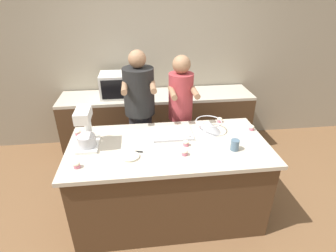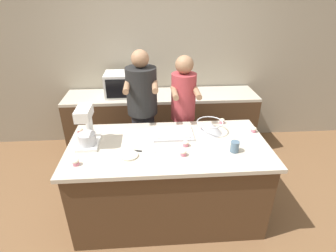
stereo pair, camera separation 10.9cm
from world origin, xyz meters
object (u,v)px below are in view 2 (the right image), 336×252
at_px(person_left, 143,117).
at_px(mixing_bowl, 210,127).
at_px(knife, 144,151).
at_px(cupcake_2, 254,130).
at_px(cupcake_4, 186,143).
at_px(baking_tray, 173,133).
at_px(cupcake_1, 80,131).
at_px(cupcake_5, 76,162).
at_px(stand_mixer, 87,129).
at_px(cupcake_3, 183,153).
at_px(small_plate, 129,156).
at_px(microwave_oven, 121,84).
at_px(cupcake_0, 222,121).
at_px(person_right, 183,117).
at_px(drinking_glass, 235,147).

relative_size(person_left, mixing_bowl, 6.01).
distance_m(knife, cupcake_2, 1.21).
height_order(mixing_bowl, cupcake_4, mixing_bowl).
bearing_deg(baking_tray, cupcake_1, 173.67).
xyz_separation_m(cupcake_2, cupcake_5, (-1.76, -0.47, 0.00)).
xyz_separation_m(person_left, cupcake_1, (-0.66, -0.39, 0.05)).
bearing_deg(mixing_bowl, stand_mixer, -172.60).
relative_size(stand_mixer, cupcake_1, 6.81).
bearing_deg(cupcake_5, cupcake_3, 4.90).
relative_size(baking_tray, cupcake_1, 7.11).
relative_size(small_plate, cupcake_1, 2.83).
relative_size(microwave_oven, cupcake_2, 7.69).
bearing_deg(cupcake_4, cupcake_0, 43.90).
distance_m(person_right, microwave_oven, 1.09).
height_order(person_left, stand_mixer, person_left).
relative_size(baking_tray, cupcake_4, 7.11).
bearing_deg(cupcake_1, baking_tray, -6.33).
xyz_separation_m(drinking_glass, cupcake_2, (0.32, 0.36, -0.02)).
relative_size(cupcake_0, cupcake_5, 1.00).
xyz_separation_m(mixing_bowl, cupcake_0, (0.19, 0.20, -0.04)).
xyz_separation_m(small_plate, cupcake_1, (-0.55, 0.48, 0.02)).
relative_size(person_right, microwave_oven, 3.60).
relative_size(stand_mixer, cupcake_5, 6.81).
relative_size(cupcake_0, cupcake_2, 1.00).
distance_m(drinking_glass, knife, 0.86).
bearing_deg(cupcake_4, cupcake_2, 16.84).
bearing_deg(drinking_glass, cupcake_4, 163.88).
xyz_separation_m(mixing_bowl, cupcake_2, (0.48, -0.03, -0.04)).
relative_size(knife, cupcake_2, 3.75).
bearing_deg(cupcake_0, stand_mixer, -165.75).
distance_m(drinking_glass, cupcake_5, 1.45).
bearing_deg(baking_tray, microwave_oven, 117.41).
xyz_separation_m(stand_mixer, cupcake_0, (1.43, 0.36, -0.15)).
xyz_separation_m(microwave_oven, cupcake_1, (-0.35, -1.11, -0.13)).
height_order(stand_mixer, cupcake_2, stand_mixer).
height_order(microwave_oven, cupcake_3, microwave_oven).
bearing_deg(mixing_bowl, cupcake_5, -158.73).
bearing_deg(person_right, cupcake_3, -96.77).
bearing_deg(drinking_glass, person_left, 135.47).
distance_m(knife, cupcake_0, 1.03).
distance_m(knife, cupcake_4, 0.42).
distance_m(stand_mixer, baking_tray, 0.87).
bearing_deg(cupcake_5, microwave_oven, 81.29).
distance_m(mixing_bowl, cupcake_3, 0.53).
bearing_deg(baking_tray, mixing_bowl, 4.13).
distance_m(person_left, cupcake_3, 0.97).
xyz_separation_m(knife, cupcake_5, (-0.59, -0.17, 0.03)).
bearing_deg(drinking_glass, cupcake_5, -175.52).
xyz_separation_m(drinking_glass, cupcake_4, (-0.45, 0.13, -0.02)).
relative_size(mixing_bowl, cupcake_4, 4.80).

